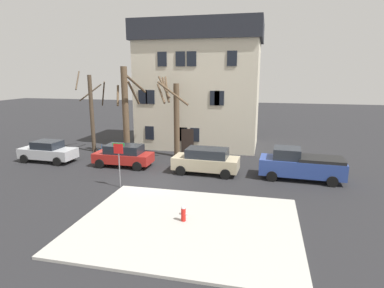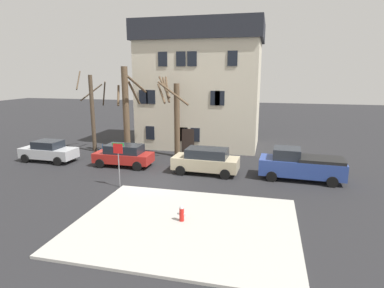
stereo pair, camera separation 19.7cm
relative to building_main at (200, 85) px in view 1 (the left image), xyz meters
name	(u,v)px [view 1 (the left image)]	position (x,y,z in m)	size (l,w,h in m)	color
ground_plane	(154,182)	(-0.58, -11.47, -5.77)	(120.00, 120.00, 0.00)	#262628
sidewalk_slab	(187,224)	(2.95, -16.84, -5.71)	(10.02, 7.97, 0.12)	#B7B5AD
building_main	(200,85)	(0.00, 0.00, 0.00)	(11.35, 6.96, 11.36)	beige
tree_bare_near	(92,111)	(-8.62, -4.75, -2.16)	(2.95, 2.91, 7.03)	#4C3D2D
tree_bare_mid	(126,110)	(-5.08, -5.41, -1.89)	(2.36, 2.46, 7.38)	brown
tree_bare_far	(174,114)	(-1.05, -4.94, -2.23)	(3.12, 2.33, 6.61)	brown
car_silver_sedan	(48,151)	(-10.36, -8.69, -4.94)	(4.44, 2.12, 1.66)	#B7BABF
car_red_wagon	(124,155)	(-4.00, -8.57, -4.91)	(4.33, 1.99, 1.64)	#AD231E
car_beige_wagon	(206,160)	(2.33, -8.88, -4.85)	(4.59, 2.23, 1.78)	#C6B793
pickup_truck_blue	(301,165)	(8.59, -8.76, -4.78)	(5.42, 2.42, 2.06)	#2D4799
fire_hydrant	(183,213)	(2.72, -16.66, -5.27)	(0.42, 0.22, 0.75)	red
street_sign_pole	(119,157)	(-2.26, -12.85, -3.83)	(0.76, 0.07, 2.77)	slate
bicycle_leaning	(104,152)	(-6.93, -6.06, -5.40)	(1.72, 0.43, 1.03)	black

